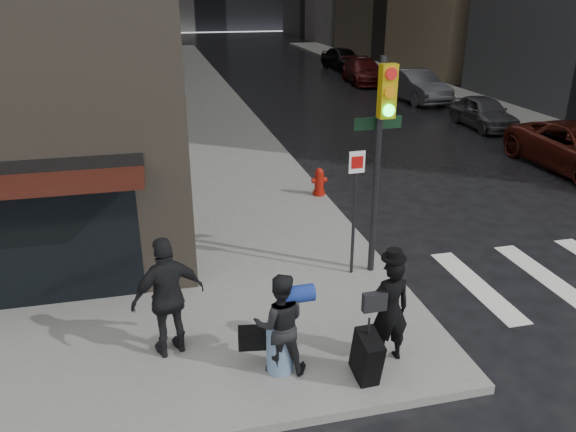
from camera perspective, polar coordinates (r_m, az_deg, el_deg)
The scene contains 12 objects.
ground at distance 9.95m, azimuth 3.85°, elevation -12.13°, with size 140.00×140.00×0.00m, color black.
sidewalk_left at distance 35.34m, azimuth -9.48°, elevation 12.95°, with size 4.00×50.00×0.15m, color slate.
sidewalk_right at distance 38.73m, azimuth 11.42°, elevation 13.61°, with size 3.00×50.00×0.15m, color slate.
man_overcoat at distance 8.77m, azimuth 9.83°, elevation -10.16°, with size 0.99×0.99×1.93m.
man_jeans at distance 8.49m, azimuth -0.88°, elevation -10.88°, with size 1.15×0.76×1.64m.
man_greycoat at distance 8.98m, azimuth -12.05°, elevation -8.05°, with size 1.27×0.83×2.01m.
traffic_light at distance 10.78m, azimuth 9.23°, elevation 7.58°, with size 1.08×0.49×4.31m.
fire_hydrant at distance 15.82m, azimuth 3.18°, elevation 3.38°, with size 0.44×0.35×0.79m.
parked_car_1 at distance 25.71m, azimuth 19.25°, elevation 9.94°, with size 1.57×3.90×1.33m, color #3F3F44.
parked_car_2 at distance 30.94m, azimuth 12.76°, elevation 12.80°, with size 1.72×4.92×1.62m, color #414247.
parked_car_3 at distance 36.43m, azimuth 7.72°, elevation 14.36°, with size 2.05×5.04×1.46m, color #3E0C0C.
parked_car_4 at distance 42.49m, azimuth 5.58°, elevation 15.65°, with size 1.88×4.68×1.60m, color black.
Camera 1 is at (-2.55, -7.81, 5.61)m, focal length 35.00 mm.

